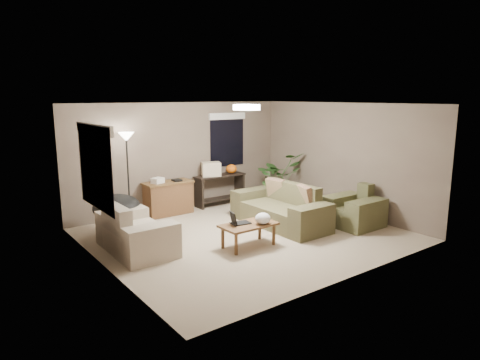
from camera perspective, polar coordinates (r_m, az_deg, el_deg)
room_shell at (r=8.05m, az=0.85°, el=1.18°), size 5.50×5.50×5.50m
main_sofa at (r=8.95m, az=5.50°, el=-4.11°), size 0.95×2.20×0.85m
throw_pillows at (r=9.03m, az=6.74°, el=-1.67°), size 0.36×1.39×0.47m
loveseat at (r=7.65m, az=-13.87°, el=-7.04°), size 0.90×1.60×0.85m
armchair at (r=9.16m, az=14.96°, el=-4.08°), size 0.95×1.00×0.85m
coffee_table at (r=7.62m, az=1.15°, el=-6.31°), size 1.00×0.55×0.42m
laptop at (r=7.56m, az=-0.32°, el=-5.48°), size 0.40×0.28×0.24m
plastic_bag at (r=7.58m, az=3.05°, el=-5.14°), size 0.33×0.31×0.20m
desk at (r=9.79m, az=-9.52°, el=-2.38°), size 1.10×0.50×0.75m
desk_papers at (r=9.63m, az=-10.40°, el=-0.06°), size 0.69×0.30×0.12m
console_table at (r=10.51m, az=-2.70°, el=-0.97°), size 1.30×0.40×0.75m
pumpkin at (r=10.63m, az=-1.16°, el=1.50°), size 0.30×0.30×0.22m
cardboard_box at (r=10.29m, az=-3.88°, el=1.46°), size 0.54×0.48×0.33m
papasan_chair at (r=8.54m, az=-16.08°, el=-4.08°), size 0.97×0.97×0.80m
floor_lamp at (r=9.13m, az=-14.86°, el=4.20°), size 0.32×0.32×1.91m
ceiling_fixture at (r=7.93m, az=0.88°, el=9.68°), size 0.50×0.50×0.10m
houseplant at (r=10.70m, az=5.13°, el=-0.46°), size 1.15×1.27×0.99m
cat_scratching_post at (r=10.60m, az=6.65°, el=-2.16°), size 0.32×0.32×0.50m
window_left at (r=6.96m, az=-18.86°, el=3.45°), size 0.05×1.56×1.33m
window_back at (r=10.73m, az=-1.71°, el=6.57°), size 1.06×0.05×1.33m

